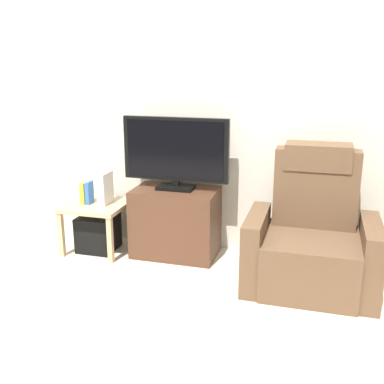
{
  "coord_description": "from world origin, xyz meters",
  "views": [
    {
      "loc": [
        1.09,
        -2.86,
        1.69
      ],
      "look_at": [
        0.13,
        0.5,
        0.7
      ],
      "focal_mm": 43.12,
      "sensor_mm": 36.0,
      "label": 1
    }
  ],
  "objects_px": {
    "book_leftmost": "(85,193)",
    "book_middle": "(89,193)",
    "subwoofer_box": "(98,233)",
    "side_table": "(97,211)",
    "tv_stand": "(176,222)",
    "television": "(176,152)",
    "game_console": "(105,188)",
    "recliner_armchair": "(312,239)"
  },
  "relations": [
    {
      "from": "subwoofer_box",
      "to": "book_middle",
      "type": "height_order",
      "value": "book_middle"
    },
    {
      "from": "subwoofer_box",
      "to": "game_console",
      "type": "distance_m",
      "value": 0.44
    },
    {
      "from": "tv_stand",
      "to": "subwoofer_box",
      "type": "height_order",
      "value": "tv_stand"
    },
    {
      "from": "book_middle",
      "to": "game_console",
      "type": "distance_m",
      "value": 0.15
    },
    {
      "from": "book_leftmost",
      "to": "book_middle",
      "type": "relative_size",
      "value": 0.97
    },
    {
      "from": "recliner_armchair",
      "to": "book_middle",
      "type": "bearing_deg",
      "value": 175.2
    },
    {
      "from": "side_table",
      "to": "television",
      "type": "bearing_deg",
      "value": 8.34
    },
    {
      "from": "tv_stand",
      "to": "television",
      "type": "height_order",
      "value": "television"
    },
    {
      "from": "book_leftmost",
      "to": "game_console",
      "type": "distance_m",
      "value": 0.2
    },
    {
      "from": "side_table",
      "to": "recliner_armchair",
      "type": "bearing_deg",
      "value": -5.28
    },
    {
      "from": "television",
      "to": "game_console",
      "type": "height_order",
      "value": "television"
    },
    {
      "from": "recliner_armchair",
      "to": "subwoofer_box",
      "type": "distance_m",
      "value": 1.93
    },
    {
      "from": "television",
      "to": "book_leftmost",
      "type": "bearing_deg",
      "value": -171.3
    },
    {
      "from": "subwoofer_box",
      "to": "book_leftmost",
      "type": "height_order",
      "value": "book_leftmost"
    },
    {
      "from": "subwoofer_box",
      "to": "book_middle",
      "type": "relative_size",
      "value": 1.6
    },
    {
      "from": "tv_stand",
      "to": "recliner_armchair",
      "type": "height_order",
      "value": "recliner_armchair"
    },
    {
      "from": "tv_stand",
      "to": "book_middle",
      "type": "height_order",
      "value": "book_middle"
    },
    {
      "from": "recliner_armchair",
      "to": "book_middle",
      "type": "relative_size",
      "value": 5.29
    },
    {
      "from": "side_table",
      "to": "book_middle",
      "type": "xyz_separation_m",
      "value": [
        -0.05,
        -0.02,
        0.17
      ]
    },
    {
      "from": "television",
      "to": "game_console",
      "type": "distance_m",
      "value": 0.73
    },
    {
      "from": "book_middle",
      "to": "game_console",
      "type": "bearing_deg",
      "value": 11.71
    },
    {
      "from": "side_table",
      "to": "book_middle",
      "type": "relative_size",
      "value": 2.64
    },
    {
      "from": "subwoofer_box",
      "to": "book_leftmost",
      "type": "relative_size",
      "value": 1.65
    },
    {
      "from": "recliner_armchair",
      "to": "subwoofer_box",
      "type": "xyz_separation_m",
      "value": [
        -1.91,
        0.18,
        -0.21
      ]
    },
    {
      "from": "side_table",
      "to": "game_console",
      "type": "xyz_separation_m",
      "value": [
        0.09,
        0.01,
        0.22
      ]
    },
    {
      "from": "television",
      "to": "subwoofer_box",
      "type": "distance_m",
      "value": 1.07
    },
    {
      "from": "book_leftmost",
      "to": "book_middle",
      "type": "xyz_separation_m",
      "value": [
        0.05,
        0.0,
        0.0
      ]
    },
    {
      "from": "recliner_armchair",
      "to": "book_middle",
      "type": "xyz_separation_m",
      "value": [
        -1.97,
        0.16,
        0.18
      ]
    },
    {
      "from": "book_middle",
      "to": "game_console",
      "type": "relative_size",
      "value": 0.7
    },
    {
      "from": "television",
      "to": "side_table",
      "type": "relative_size",
      "value": 1.73
    },
    {
      "from": "tv_stand",
      "to": "book_middle",
      "type": "distance_m",
      "value": 0.83
    },
    {
      "from": "side_table",
      "to": "subwoofer_box",
      "type": "xyz_separation_m",
      "value": [
        0.0,
        -0.0,
        -0.22
      ]
    },
    {
      "from": "side_table",
      "to": "subwoofer_box",
      "type": "bearing_deg",
      "value": -45.0
    },
    {
      "from": "book_leftmost",
      "to": "side_table",
      "type": "bearing_deg",
      "value": 11.31
    },
    {
      "from": "subwoofer_box",
      "to": "television",
      "type": "bearing_deg",
      "value": 8.34
    },
    {
      "from": "recliner_armchair",
      "to": "subwoofer_box",
      "type": "height_order",
      "value": "recliner_armchair"
    },
    {
      "from": "subwoofer_box",
      "to": "recliner_armchair",
      "type": "bearing_deg",
      "value": -5.28
    },
    {
      "from": "book_leftmost",
      "to": "subwoofer_box",
      "type": "bearing_deg",
      "value": 11.31
    },
    {
      "from": "tv_stand",
      "to": "book_leftmost",
      "type": "relative_size",
      "value": 3.74
    },
    {
      "from": "side_table",
      "to": "game_console",
      "type": "bearing_deg",
      "value": 6.34
    },
    {
      "from": "television",
      "to": "book_middle",
      "type": "height_order",
      "value": "television"
    },
    {
      "from": "game_console",
      "to": "television",
      "type": "bearing_deg",
      "value": 8.62
    }
  ]
}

